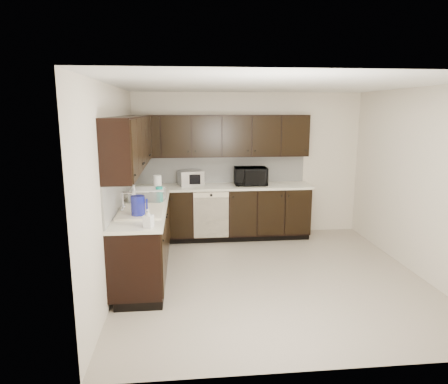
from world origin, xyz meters
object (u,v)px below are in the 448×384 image
Objects in this scene: sink at (141,217)px; blue_pitcher at (138,206)px; microwave at (251,176)px; storage_bin at (148,195)px; toaster_oven at (191,178)px.

blue_pitcher is (-0.01, -0.21, 0.19)m from sink.
storage_bin is (-1.65, -1.11, -0.06)m from microwave.
sink is 0.62m from storage_bin.
microwave is at bearing 65.05° from blue_pitcher.
storage_bin is 0.81m from blue_pitcher.
toaster_oven is at bearing 62.12° from storage_bin.
toaster_oven is at bearing 177.54° from microwave.
toaster_oven is (0.66, 1.78, 0.18)m from sink.
blue_pitcher is at bearing -129.50° from microwave.
sink is at bearing 104.40° from blue_pitcher.
sink is 0.28m from blue_pitcher.
blue_pitcher is (-0.04, -0.81, 0.04)m from storage_bin.
microwave reaches higher than storage_bin.
toaster_oven is (-1.02, 0.08, -0.03)m from microwave.
microwave reaches higher than blue_pitcher.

